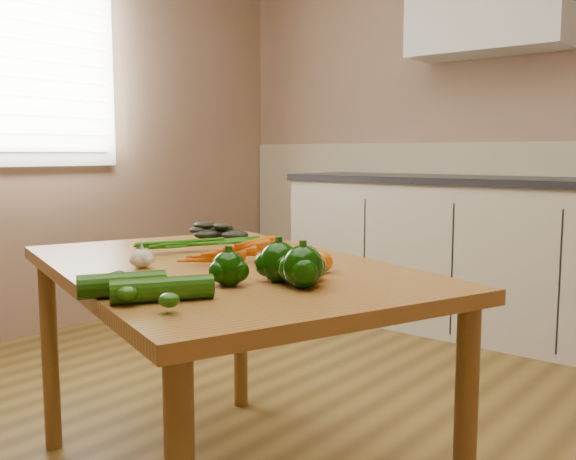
{
  "coord_description": "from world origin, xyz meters",
  "views": [
    {
      "loc": [
        1.39,
        -1.32,
        1.03
      ],
      "look_at": [
        0.13,
        0.22,
        0.79
      ],
      "focal_mm": 40.0,
      "sensor_mm": 36.0,
      "label": 1
    }
  ],
  "objects_px": {
    "pepper_a": "(279,262)",
    "pepper_b": "(303,267)",
    "pepper_c": "(229,268)",
    "tomato_a": "(308,256)",
    "carrot_bunch": "(223,248)",
    "zucchini_a": "(162,289)",
    "tomato_c": "(311,266)",
    "zucchini_b": "(122,285)",
    "table": "(221,291)",
    "leafy_greens": "(220,228)",
    "tomato_b": "(321,262)",
    "garlic_bulb": "(142,259)"
  },
  "relations": [
    {
      "from": "table",
      "to": "pepper_c",
      "type": "bearing_deg",
      "value": -21.29
    },
    {
      "from": "table",
      "to": "garlic_bulb",
      "type": "relative_size",
      "value": 25.1
    },
    {
      "from": "pepper_c",
      "to": "zucchini_a",
      "type": "distance_m",
      "value": 0.21
    },
    {
      "from": "zucchini_a",
      "to": "pepper_b",
      "type": "bearing_deg",
      "value": 64.03
    },
    {
      "from": "pepper_a",
      "to": "pepper_b",
      "type": "xyz_separation_m",
      "value": [
        0.09,
        -0.02,
        0.0
      ]
    },
    {
      "from": "tomato_b",
      "to": "zucchini_b",
      "type": "distance_m",
      "value": 0.55
    },
    {
      "from": "carrot_bunch",
      "to": "pepper_a",
      "type": "distance_m",
      "value": 0.39
    },
    {
      "from": "pepper_a",
      "to": "table",
      "type": "bearing_deg",
      "value": 163.71
    },
    {
      "from": "tomato_a",
      "to": "zucchini_b",
      "type": "distance_m",
      "value": 0.57
    },
    {
      "from": "pepper_a",
      "to": "tomato_b",
      "type": "relative_size",
      "value": 1.55
    },
    {
      "from": "pepper_c",
      "to": "carrot_bunch",
      "type": "bearing_deg",
      "value": 136.76
    },
    {
      "from": "carrot_bunch",
      "to": "tomato_a",
      "type": "bearing_deg",
      "value": 30.6
    },
    {
      "from": "garlic_bulb",
      "to": "zucchini_a",
      "type": "relative_size",
      "value": 0.28
    },
    {
      "from": "pepper_a",
      "to": "garlic_bulb",
      "type": "bearing_deg",
      "value": -167.05
    },
    {
      "from": "garlic_bulb",
      "to": "pepper_c",
      "type": "bearing_deg",
      "value": -3.13
    },
    {
      "from": "tomato_c",
      "to": "zucchini_b",
      "type": "xyz_separation_m",
      "value": [
        -0.21,
        -0.42,
        -0.01
      ]
    },
    {
      "from": "pepper_a",
      "to": "pepper_c",
      "type": "bearing_deg",
      "value": -118.04
    },
    {
      "from": "leafy_greens",
      "to": "tomato_c",
      "type": "bearing_deg",
      "value": -28.07
    },
    {
      "from": "leafy_greens",
      "to": "zucchini_b",
      "type": "distance_m",
      "value": 0.93
    },
    {
      "from": "zucchini_a",
      "to": "zucchini_b",
      "type": "distance_m",
      "value": 0.11
    },
    {
      "from": "leafy_greens",
      "to": "tomato_b",
      "type": "distance_m",
      "value": 0.72
    },
    {
      "from": "pepper_b",
      "to": "tomato_b",
      "type": "height_order",
      "value": "pepper_b"
    },
    {
      "from": "pepper_a",
      "to": "tomato_a",
      "type": "xyz_separation_m",
      "value": [
        -0.07,
        0.21,
        -0.02
      ]
    },
    {
      "from": "pepper_c",
      "to": "tomato_a",
      "type": "height_order",
      "value": "pepper_c"
    },
    {
      "from": "tomato_c",
      "to": "tomato_b",
      "type": "bearing_deg",
      "value": 113.16
    },
    {
      "from": "leafy_greens",
      "to": "pepper_c",
      "type": "height_order",
      "value": "leafy_greens"
    },
    {
      "from": "table",
      "to": "carrot_bunch",
      "type": "xyz_separation_m",
      "value": [
        -0.06,
        0.07,
        0.11
      ]
    },
    {
      "from": "leafy_greens",
      "to": "pepper_a",
      "type": "distance_m",
      "value": 0.78
    },
    {
      "from": "garlic_bulb",
      "to": "pepper_a",
      "type": "height_order",
      "value": "pepper_a"
    },
    {
      "from": "carrot_bunch",
      "to": "tomato_c",
      "type": "distance_m",
      "value": 0.42
    },
    {
      "from": "table",
      "to": "tomato_a",
      "type": "xyz_separation_m",
      "value": [
        0.22,
        0.13,
        0.11
      ]
    },
    {
      "from": "leafy_greens",
      "to": "tomato_a",
      "type": "relative_size",
      "value": 2.91
    },
    {
      "from": "tomato_a",
      "to": "pepper_c",
      "type": "bearing_deg",
      "value": -88.39
    },
    {
      "from": "tomato_a",
      "to": "tomato_c",
      "type": "relative_size",
      "value": 0.82
    },
    {
      "from": "leafy_greens",
      "to": "tomato_b",
      "type": "height_order",
      "value": "leafy_greens"
    },
    {
      "from": "carrot_bunch",
      "to": "pepper_a",
      "type": "height_order",
      "value": "pepper_a"
    },
    {
      "from": "zucchini_a",
      "to": "tomato_b",
      "type": "bearing_deg",
      "value": 82.12
    },
    {
      "from": "pepper_a",
      "to": "tomato_c",
      "type": "relative_size",
      "value": 1.24
    },
    {
      "from": "pepper_b",
      "to": "tomato_c",
      "type": "xyz_separation_m",
      "value": [
        -0.04,
        0.09,
        -0.01
      ]
    },
    {
      "from": "table",
      "to": "tomato_c",
      "type": "distance_m",
      "value": 0.37
    },
    {
      "from": "tomato_c",
      "to": "tomato_a",
      "type": "bearing_deg",
      "value": 130.25
    },
    {
      "from": "carrot_bunch",
      "to": "zucchini_a",
      "type": "relative_size",
      "value": 1.12
    },
    {
      "from": "leafy_greens",
      "to": "zucchini_a",
      "type": "xyz_separation_m",
      "value": [
        0.59,
        -0.77,
        -0.02
      ]
    },
    {
      "from": "garlic_bulb",
      "to": "tomato_b",
      "type": "xyz_separation_m",
      "value": [
        0.43,
        0.26,
        0.0
      ]
    },
    {
      "from": "tomato_c",
      "to": "leafy_greens",
      "type": "bearing_deg",
      "value": 151.93
    },
    {
      "from": "carrot_bunch",
      "to": "tomato_b",
      "type": "xyz_separation_m",
      "value": [
        0.36,
        0.01,
        -0.0
      ]
    },
    {
      "from": "leafy_greens",
      "to": "zucchini_b",
      "type": "bearing_deg",
      "value": -58.38
    },
    {
      "from": "tomato_c",
      "to": "zucchini_b",
      "type": "height_order",
      "value": "tomato_c"
    },
    {
      "from": "pepper_a",
      "to": "zucchini_a",
      "type": "bearing_deg",
      "value": -99.85
    },
    {
      "from": "table",
      "to": "leafy_greens",
      "type": "bearing_deg",
      "value": 154.83
    }
  ]
}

